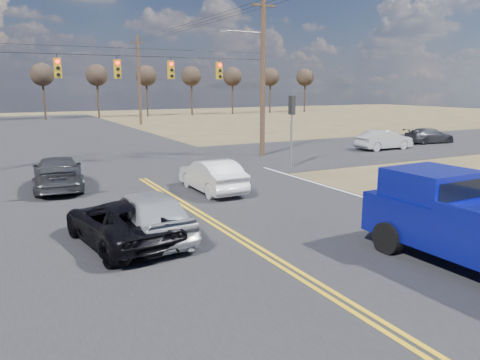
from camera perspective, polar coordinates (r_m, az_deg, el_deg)
name	(u,v)px	position (r m, az deg, el deg)	size (l,w,h in m)	color
ground	(320,289)	(10.77, 9.78, -12.96)	(160.00, 160.00, 0.00)	brown
road_main	(170,196)	(19.25, -8.51, -1.98)	(14.00, 120.00, 0.02)	#28282B
road_cross	(122,167)	(26.81, -14.16, 1.57)	(120.00, 12.00, 0.02)	#28282B
signal_gantry	(128,74)	(26.36, -13.51, 12.50)	(19.60, 4.83, 10.00)	#473323
utility_poles	(122,70)	(25.48, -14.19, 12.89)	(19.60, 58.32, 10.00)	#473323
treeline	(87,67)	(35.25, -18.16, 12.94)	(87.00, 117.80, 7.40)	#33261C
pickup_truck	(476,225)	(12.73, 26.83, -4.95)	(2.55, 6.09, 2.26)	black
silver_suv	(146,214)	(13.90, -11.43, -4.08)	(1.79, 4.44, 1.51)	#B1B4BA
black_suv	(121,222)	(13.67, -14.34, -5.00)	(2.11, 4.58, 1.27)	black
white_car_queue	(212,176)	(19.78, -3.44, 0.54)	(1.47, 4.22, 1.39)	silver
dgrey_car_queue	(58,173)	(21.74, -21.30, 0.82)	(2.01, 4.93, 1.43)	#36373C
cross_car_east_near	(384,140)	(34.49, 17.15, 4.69)	(4.19, 1.46, 1.38)	#B1B5BA
cross_car_east_far	(429,136)	(39.58, 22.08, 5.03)	(4.16, 1.69, 1.21)	#323136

